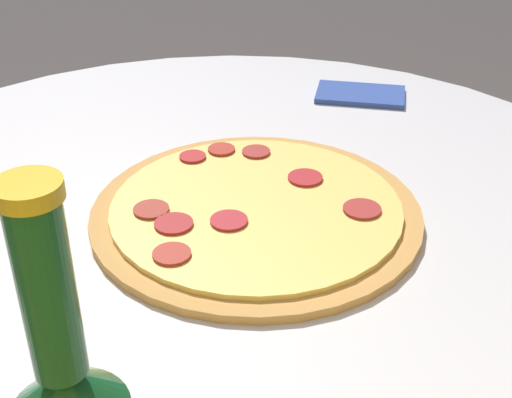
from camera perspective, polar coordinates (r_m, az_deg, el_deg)
name	(u,v)px	position (r m, az deg, el deg)	size (l,w,h in m)	color
table	(227,331)	(0.90, -2.30, -10.49)	(1.06, 1.06, 0.72)	silver
pizza	(255,208)	(0.80, -0.04, -0.75)	(0.37, 0.37, 0.02)	#C68E47
napkin	(360,94)	(1.11, 8.35, 8.28)	(0.15, 0.11, 0.01)	#334C99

